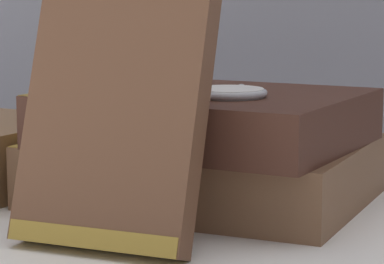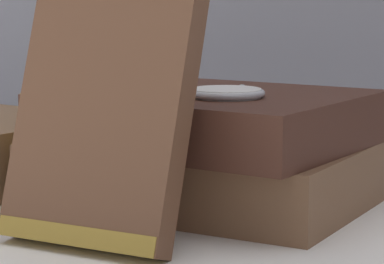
{
  "view_description": "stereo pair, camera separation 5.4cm",
  "coord_description": "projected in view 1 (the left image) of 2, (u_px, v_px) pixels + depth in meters",
  "views": [
    {
      "loc": [
        0.25,
        -0.58,
        0.15
      ],
      "look_at": [
        0.01,
        -0.01,
        0.05
      ],
      "focal_mm": 85.0,
      "sensor_mm": 36.0,
      "label": 1
    },
    {
      "loc": [
        0.3,
        -0.56,
        0.15
      ],
      "look_at": [
        0.01,
        -0.01,
        0.05
      ],
      "focal_mm": 85.0,
      "sensor_mm": 36.0,
      "label": 2
    }
  ],
  "objects": [
    {
      "name": "book_flat_bottom",
      "position": [
        199.0,
        170.0,
        0.66
      ],
      "size": [
        0.23,
        0.18,
        0.05
      ],
      "rotation": [
        0.0,
        0.0,
        -0.03
      ],
      "color": "brown",
      "rests_on": "ground_plane"
    },
    {
      "name": "book_leaning_front",
      "position": [
        114.0,
        123.0,
        0.54
      ],
      "size": [
        0.11,
        0.07,
        0.16
      ],
      "rotation": [
        -0.31,
        0.0,
        0.0
      ],
      "color": "brown",
      "rests_on": "ground_plane"
    },
    {
      "name": "pocket_watch",
      "position": [
        228.0,
        93.0,
        0.61
      ],
      "size": [
        0.05,
        0.06,
        0.01
      ],
      "color": "white",
      "rests_on": "book_flat_top"
    },
    {
      "name": "book_flat_top",
      "position": [
        200.0,
        117.0,
        0.64
      ],
      "size": [
        0.22,
        0.19,
        0.04
      ],
      "rotation": [
        0.0,
        0.0,
        -0.09
      ],
      "color": "#422319",
      "rests_on": "book_flat_bottom"
    },
    {
      "name": "reading_glasses",
      "position": [
        191.0,
        156.0,
        0.84
      ],
      "size": [
        0.1,
        0.05,
        0.0
      ],
      "rotation": [
        0.0,
        0.0,
        -0.03
      ],
      "color": "#ADADB2",
      "rests_on": "ground_plane"
    },
    {
      "name": "ground_plane",
      "position": [
        180.0,
        205.0,
        0.65
      ],
      "size": [
        3.0,
        3.0,
        0.0
      ],
      "primitive_type": "plane",
      "color": "white"
    }
  ]
}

